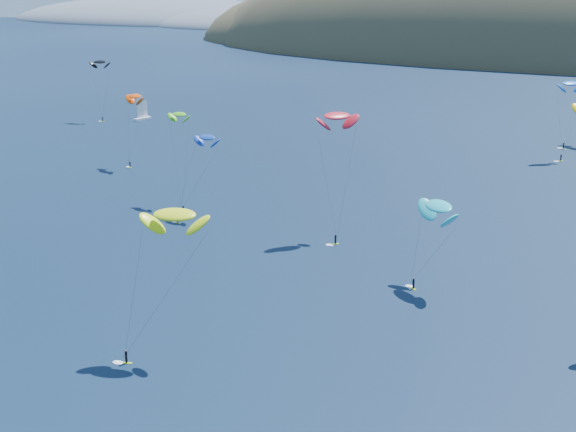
% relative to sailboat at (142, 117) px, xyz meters
% --- Properties ---
extents(headland, '(460.00, 250.00, 60.00)m').
position_rel_sailboat_xyz_m(headland, '(-331.13, 551.91, -4.29)').
color(headland, slate).
rests_on(headland, ground).
extents(sailboat, '(9.12, 7.89, 10.96)m').
position_rel_sailboat_xyz_m(sailboat, '(0.00, 0.00, 0.00)').
color(sailboat, white).
rests_on(sailboat, ground).
extents(kitesurfer_1, '(8.97, 8.31, 22.79)m').
position_rel_sailboat_xyz_m(kitesurfer_1, '(42.96, -63.24, 19.53)').
color(kitesurfer_1, '#ADD918').
rests_on(kitesurfer_1, ground).
extents(kitesurfer_2, '(10.87, 12.63, 23.94)m').
position_rel_sailboat_xyz_m(kitesurfer_2, '(119.73, -160.57, 20.20)').
color(kitesurfer_2, '#ADD918').
rests_on(kitesurfer_2, ground).
extents(kitesurfer_3, '(10.48, 11.90, 23.61)m').
position_rel_sailboat_xyz_m(kitesurfer_3, '(75.55, -90.23, 20.77)').
color(kitesurfer_3, '#ADD918').
rests_on(kitesurfer_3, ground).
extents(kitesurfer_4, '(9.53, 10.57, 25.46)m').
position_rel_sailboat_xyz_m(kitesurfer_4, '(156.77, 0.65, 21.96)').
color(kitesurfer_4, '#ADD918').
rests_on(kitesurfer_4, ground).
extents(kitesurfer_5, '(11.45, 11.21, 17.99)m').
position_rel_sailboat_xyz_m(kitesurfer_5, '(148.38, -118.64, 13.99)').
color(kitesurfer_5, '#ADD918').
rests_on(kitesurfer_5, ground).
extents(kitesurfer_9, '(9.61, 13.61, 28.71)m').
position_rel_sailboat_xyz_m(kitesurfer_9, '(120.36, -98.22, 25.01)').
color(kitesurfer_9, '#ADD918').
rests_on(kitesurfer_9, ground).
extents(kitesurfer_10, '(7.88, 12.65, 20.49)m').
position_rel_sailboat_xyz_m(kitesurfer_10, '(87.70, -97.63, 17.46)').
color(kitesurfer_10, '#ADD918').
rests_on(kitesurfer_10, ground).
extents(kitesurfer_12, '(8.61, 6.45, 24.46)m').
position_rel_sailboat_xyz_m(kitesurfer_12, '(-13.67, -6.29, 21.26)').
color(kitesurfer_12, '#ADD918').
rests_on(kitesurfer_12, ground).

